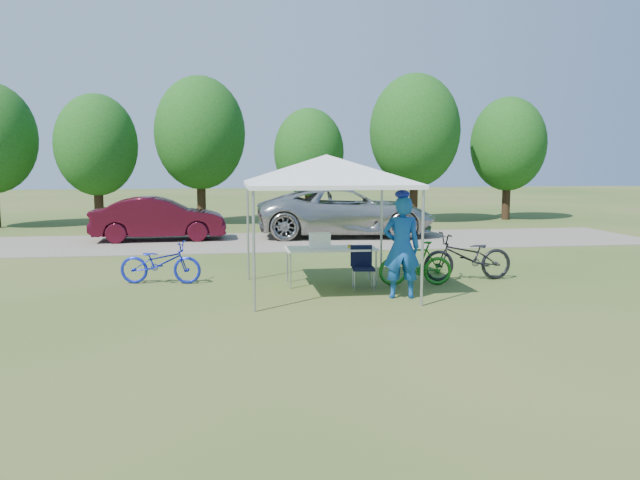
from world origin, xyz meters
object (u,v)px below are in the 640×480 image
object	(u,v)px
cooler	(320,240)
cyclist	(401,247)
folding_table	(331,250)
sedan	(159,219)
bike_green	(415,263)
folding_chair	(362,263)
bike_blue	(161,263)
minivan	(346,212)
bike_dark	(468,257)

from	to	relation	value
cooler	cyclist	xyz separation A→B (m)	(1.34, -1.52, 0.03)
folding_table	sedan	world-z (taller)	sedan
bike_green	folding_table	bearing A→B (deg)	-97.60
folding_chair	bike_blue	size ratio (longest dim) A/B	0.51
folding_table	minivan	distance (m)	8.54
minivan	sedan	size ratio (longest dim) A/B	1.42
folding_chair	cyclist	size ratio (longest dim) A/B	0.45
folding_chair	minivan	bearing A→B (deg)	88.17
bike_blue	minivan	distance (m)	9.48
sedan	minivan	bearing A→B (deg)	-90.64
cooler	bike_dark	size ratio (longest dim) A/B	0.22
folding_table	minivan	xyz separation A→B (m)	(1.91, 8.32, 0.13)
folding_table	bike_dark	size ratio (longest dim) A/B	0.95
bike_blue	minivan	size ratio (longest dim) A/B	0.28
bike_blue	bike_dark	xyz separation A→B (m)	(6.63, -0.61, 0.07)
cooler	sedan	size ratio (longest dim) A/B	0.10
cooler	bike_dark	xyz separation A→B (m)	(3.28, -0.00, -0.42)
folding_chair	sedan	xyz separation A→B (m)	(-4.96, 8.58, 0.22)
bike_dark	sedan	xyz separation A→B (m)	(-7.43, 8.12, 0.20)
bike_green	bike_dark	bearing A→B (deg)	110.57
folding_table	sedan	distance (m)	9.22
bike_dark	cooler	bearing A→B (deg)	-91.74
bike_blue	cooler	bearing A→B (deg)	-90.79
bike_green	minivan	world-z (taller)	minivan
cyclist	bike_blue	world-z (taller)	cyclist
folding_table	sedan	bearing A→B (deg)	118.38
cooler	minivan	size ratio (longest dim) A/B	0.07
cyclist	bike_green	size ratio (longest dim) A/B	1.26
minivan	folding_table	bearing A→B (deg)	171.63
folding_table	bike_blue	distance (m)	3.65
minivan	bike_blue	bearing A→B (deg)	149.10
folding_table	folding_chair	size ratio (longest dim) A/B	2.18
minivan	cyclist	bearing A→B (deg)	179.86
cooler	sedan	distance (m)	9.11
bike_blue	sedan	size ratio (longest dim) A/B	0.40
cyclist	bike_green	bearing A→B (deg)	-112.24
bike_blue	folding_chair	bearing A→B (deg)	-94.97
bike_dark	minivan	xyz separation A→B (m)	(-1.13, 8.33, 0.34)
cooler	bike_green	distance (m)	2.07
folding_chair	folding_table	bearing A→B (deg)	147.84
cyclist	cooler	bearing A→B (deg)	-41.62
cooler	sedan	bearing A→B (deg)	117.05
cyclist	sedan	xyz separation A→B (m)	(-5.49, 9.63, -0.24)
bike_green	minivan	xyz separation A→B (m)	(0.17, 8.70, 0.41)
bike_dark	folding_chair	bearing A→B (deg)	-81.02
folding_chair	cooler	world-z (taller)	cooler
bike_green	cyclist	bearing A→B (deg)	-24.52
folding_table	folding_chair	world-z (taller)	folding_chair
sedan	bike_dark	bearing A→B (deg)	-140.08
minivan	cooler	bearing A→B (deg)	170.06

